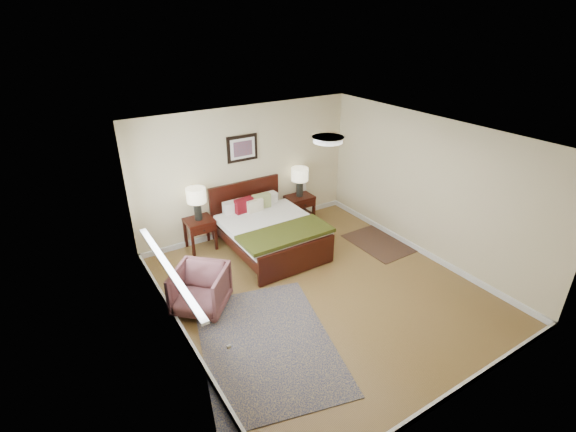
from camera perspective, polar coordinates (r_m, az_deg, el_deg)
The scene contains 18 objects.
floor at distance 6.82m, azimuth 4.60°, elevation -9.95°, with size 5.00×5.00×0.00m, color brown.
back_wall at distance 8.13m, azimuth -5.64°, elevation 6.17°, with size 4.50×0.04×2.50m, color beige.
front_wall at distance 4.74m, azimuth 23.79°, elevation -12.01°, with size 4.50×0.04×2.50m, color beige.
left_wall at distance 5.28m, azimuth -15.07°, elevation -6.35°, with size 0.04×5.00×2.50m, color beige.
right_wall at distance 7.64m, azimuth 18.68°, elevation 3.54°, with size 0.04×5.00×2.50m, color beige.
ceiling at distance 5.72m, azimuth 5.50°, elevation 10.74°, with size 4.50×5.00×0.02m, color white.
window at distance 5.82m, azimuth -16.90°, elevation -1.94°, with size 0.11×2.72×1.32m.
door at distance 4.09m, azimuth -6.19°, elevation -19.88°, with size 0.06×1.00×2.18m.
ceil_fixture at distance 5.73m, azimuth 5.48°, elevation 10.41°, with size 0.44×0.44×0.08m.
bed at distance 7.62m, azimuth -2.70°, elevation -1.42°, with size 1.61×1.94×1.05m.
wall_art at distance 7.92m, azimuth -6.26°, elevation 9.19°, with size 0.62×0.05×0.50m.
nightstand_left at distance 7.82m, azimuth -11.97°, elevation -1.33°, with size 0.50×0.45×0.60m.
nightstand_right at distance 8.78m, azimuth 1.62°, elevation 1.48°, with size 0.56×0.42×0.55m.
lamp_left at distance 7.61m, azimuth -12.41°, elevation 2.44°, with size 0.35×0.35×0.61m.
lamp_right at distance 8.54m, azimuth 1.62°, elevation 5.39°, with size 0.35×0.35×0.61m.
armchair at distance 6.34m, azimuth -11.90°, elevation -9.80°, with size 0.73×0.76×0.69m, color brown.
rug_persian at distance 5.86m, azimuth -2.93°, elevation -16.98°, with size 1.70×2.40×0.01m, color #0D1843.
rug_navy at distance 8.22m, azimuth 12.21°, elevation -3.65°, with size 0.84×1.25×0.01m, color black.
Camera 1 is at (-3.39, -4.36, 4.00)m, focal length 26.00 mm.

